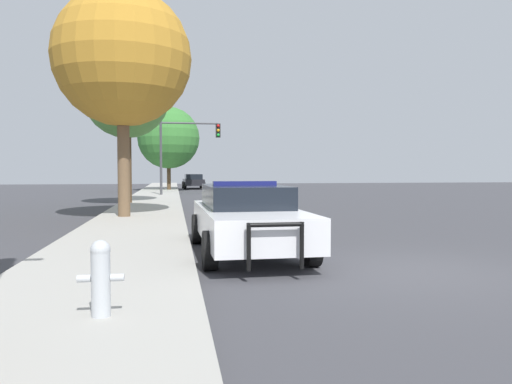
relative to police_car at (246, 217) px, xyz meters
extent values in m
plane|color=#3D3D42|center=(2.47, -2.29, -0.76)|extent=(110.00, 110.00, 0.00)
cube|color=#A3A099|center=(-2.63, -2.29, -0.69)|extent=(3.00, 110.00, 0.13)
cube|color=white|center=(0.00, -0.06, -0.11)|extent=(1.96, 5.17, 0.61)
cube|color=black|center=(0.00, 0.20, 0.42)|extent=(1.65, 2.70, 0.45)
cylinder|color=black|center=(0.94, -1.63, -0.41)|extent=(0.25, 0.69, 0.69)
cylinder|color=black|center=(-0.88, -1.67, -0.41)|extent=(0.25, 0.69, 0.69)
cylinder|color=black|center=(0.88, 1.55, -0.41)|extent=(0.25, 0.69, 0.69)
cylinder|color=black|center=(-0.94, 1.52, -0.41)|extent=(0.25, 0.69, 0.69)
cylinder|color=black|center=(0.47, -2.73, -0.20)|extent=(0.07, 0.07, 0.74)
cylinder|color=black|center=(-0.36, -2.75, -0.20)|extent=(0.07, 0.07, 0.74)
cylinder|color=black|center=(0.06, -2.74, 0.13)|extent=(0.88, 0.09, 0.07)
cube|color=navy|center=(0.00, 0.20, 0.69)|extent=(1.34, 0.23, 0.09)
cube|color=navy|center=(0.94, -0.04, -0.08)|extent=(0.08, 3.70, 0.17)
cylinder|color=#B7BCC1|center=(-2.28, -4.61, -0.28)|extent=(0.21, 0.21, 0.70)
sphere|color=#B7BCC1|center=(-2.28, -4.61, 0.10)|extent=(0.22, 0.22, 0.22)
cylinder|color=#B7BCC1|center=(-2.45, -4.61, -0.21)|extent=(0.14, 0.08, 0.08)
cylinder|color=#B7BCC1|center=(-2.10, -4.61, -0.21)|extent=(0.14, 0.08, 0.08)
cylinder|color=#424247|center=(-2.29, 22.66, 1.76)|extent=(0.16, 0.16, 4.79)
cylinder|color=#424247|center=(-0.44, 22.66, 4.01)|extent=(3.71, 0.11, 0.11)
cube|color=black|center=(1.42, 22.66, 3.56)|extent=(0.30, 0.24, 0.90)
sphere|color=red|center=(1.42, 22.53, 3.86)|extent=(0.20, 0.20, 0.20)
sphere|color=orange|center=(1.42, 22.53, 3.56)|extent=(0.20, 0.20, 0.20)
sphere|color=green|center=(1.42, 22.53, 3.26)|extent=(0.20, 0.20, 0.20)
cube|color=black|center=(0.29, 35.81, -0.15)|extent=(1.86, 4.67, 0.55)
cube|color=black|center=(0.29, 35.58, 0.36)|extent=(1.55, 2.45, 0.46)
cylinder|color=black|center=(-0.60, 37.21, -0.43)|extent=(0.26, 0.67, 0.66)
cylinder|color=black|center=(1.07, 37.27, -0.43)|extent=(0.26, 0.67, 0.66)
cylinder|color=black|center=(-0.50, 34.35, -0.43)|extent=(0.26, 0.67, 0.66)
cylinder|color=black|center=(1.17, 34.41, -0.43)|extent=(0.26, 0.67, 0.66)
cylinder|color=brown|center=(-3.18, 7.43, 1.44)|extent=(0.41, 0.41, 4.14)
sphere|color=#B77F28|center=(-3.18, 7.43, 4.80)|extent=(4.67, 4.67, 4.67)
cylinder|color=#4C3823|center=(-1.87, 31.00, 0.79)|extent=(0.31, 0.31, 2.83)
sphere|color=#387A33|center=(-1.87, 31.00, 3.57)|extent=(4.99, 4.99, 4.99)
cylinder|color=#4C3823|center=(-3.72, 14.83, 1.41)|extent=(0.42, 0.42, 4.09)
sphere|color=#5B9947|center=(-3.72, 14.83, 4.61)|extent=(4.18, 4.18, 4.18)
camera|label=1|loc=(-1.48, -10.21, 0.97)|focal=35.00mm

